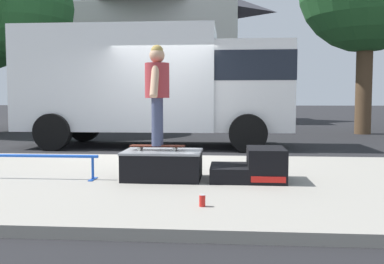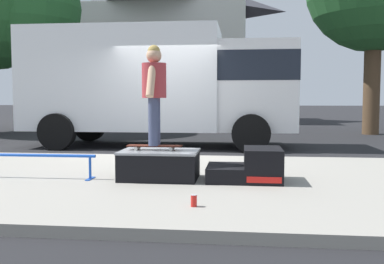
{
  "view_description": "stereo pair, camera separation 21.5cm",
  "coord_description": "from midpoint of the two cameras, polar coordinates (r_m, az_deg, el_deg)",
  "views": [
    {
      "loc": [
        1.51,
        -9.22,
        1.26
      ],
      "look_at": [
        0.87,
        -1.44,
        0.66
      ],
      "focal_mm": 41.1,
      "sensor_mm": 36.0,
      "label": 1
    },
    {
      "loc": [
        1.73,
        -9.2,
        1.26
      ],
      "look_at": [
        0.87,
        -1.44,
        0.66
      ],
      "focal_mm": 41.1,
      "sensor_mm": 36.0,
      "label": 2
    }
  ],
  "objects": [
    {
      "name": "kicker_ramp",
      "position": [
        6.17,
        7.12,
        -4.52
      ],
      "size": [
        1.03,
        0.75,
        0.46
      ],
      "color": "black",
      "rests_on": "sidewalk_slab"
    },
    {
      "name": "skater_kid",
      "position": [
        6.24,
        -5.53,
        5.89
      ],
      "size": [
        0.34,
        0.73,
        1.41
      ],
      "color": "#3F4766",
      "rests_on": "skateboard"
    },
    {
      "name": "skateboard",
      "position": [
        6.27,
        -5.48,
        -1.84
      ],
      "size": [
        0.78,
        0.21,
        0.07
      ],
      "color": "#4C1E14",
      "rests_on": "skate_box"
    },
    {
      "name": "skate_box",
      "position": [
        6.24,
        -4.81,
        -4.14
      ],
      "size": [
        1.1,
        0.76,
        0.41
      ],
      "color": "black",
      "rests_on": "sidewalk_slab"
    },
    {
      "name": "grind_rail",
      "position": [
        6.62,
        -19.99,
        -3.45
      ],
      "size": [
        1.68,
        0.28,
        0.35
      ],
      "color": "blue",
      "rests_on": "sidewalk_slab"
    },
    {
      "name": "ground_plane",
      "position": [
        9.44,
        -5.19,
        -3.31
      ],
      "size": [
        140.0,
        140.0,
        0.0
      ],
      "primitive_type": "plane",
      "color": "black"
    },
    {
      "name": "soda_can",
      "position": [
        4.69,
        0.01,
        -8.9
      ],
      "size": [
        0.07,
        0.07,
        0.13
      ],
      "color": "red",
      "rests_on": "sidewalk_slab"
    },
    {
      "name": "box_truck",
      "position": [
        11.59,
        -5.09,
        6.54
      ],
      "size": [
        6.91,
        2.63,
        3.05
      ],
      "color": "white",
      "rests_on": "ground"
    },
    {
      "name": "sidewalk_slab",
      "position": [
        6.53,
        -9.76,
        -6.27
      ],
      "size": [
        50.0,
        5.0,
        0.12
      ],
      "primitive_type": "cube",
      "color": "gray",
      "rests_on": "ground"
    },
    {
      "name": "house_behind",
      "position": [
        25.35,
        -4.91,
        11.12
      ],
      "size": [
        9.54,
        8.23,
        8.4
      ],
      "color": "silver",
      "rests_on": "ground"
    }
  ]
}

